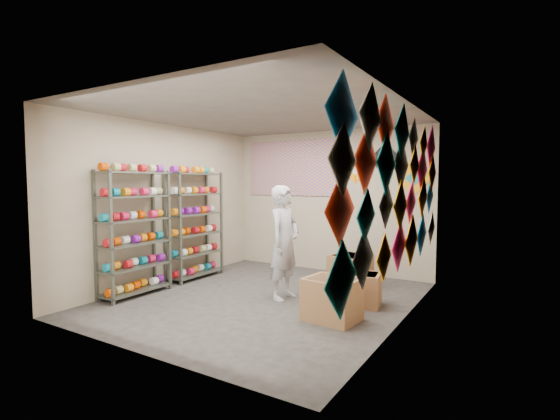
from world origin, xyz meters
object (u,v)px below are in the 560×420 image
Objects in this scene: carton_b at (360,289)px; carton_c at (350,270)px; shelf_rack_front at (134,233)px; carton_a at (332,299)px; shelf_rack_back at (195,225)px; shopkeeper at (284,242)px.

carton_c is at bearing 108.57° from carton_b.
shelf_rack_front is 3.14m from carton_a.
shelf_rack_back is at bearing 169.60° from carton_b.
carton_a is 1.14× the size of carton_b.
carton_c is (0.57, 1.18, -0.58)m from shopkeeper.
carton_a is at bearing -14.44° from shelf_rack_back.
shopkeeper is (2.03, 1.02, -0.11)m from shelf_rack_front.
shelf_rack_back is (0.00, 1.30, 0.00)m from shelf_rack_front.
carton_b is (3.10, 1.29, -0.72)m from shelf_rack_front.
shelf_rack_front is 3.44× the size of carton_b.
shelf_rack_back is 2.84m from carton_c.
shelf_rack_front is 3.01× the size of carton_a.
shelf_rack_back reaches higher than shopkeeper.
shopkeeper is 2.82× the size of carton_c.
carton_b is at bearing 89.58° from carton_a.
shopkeeper is 1.25m from carton_a.
shelf_rack_back reaches higher than carton_c.
carton_a reaches higher than carton_b.
shopkeeper is at bearing -7.84° from shelf_rack_back.
shelf_rack_front is 3.44m from carton_b.
shelf_rack_back reaches higher than carton_b.
shelf_rack_back is 3.44× the size of carton_b.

